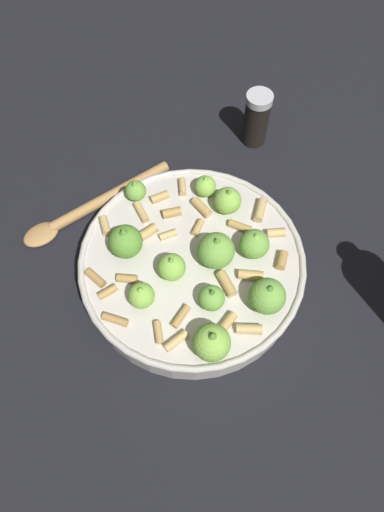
{
  "coord_description": "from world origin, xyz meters",
  "views": [
    {
      "loc": [
        -0.05,
        0.29,
        0.59
      ],
      "look_at": [
        0.0,
        0.0,
        0.06
      ],
      "focal_mm": 33.48,
      "sensor_mm": 36.0,
      "label": 1
    }
  ],
  "objects": [
    {
      "name": "cooking_pan",
      "position": [
        -0.0,
        0.0,
        0.03
      ],
      "size": [
        0.29,
        0.29,
        0.1
      ],
      "color": "beige",
      "rests_on": "ground"
    },
    {
      "name": "pepper_shaker",
      "position": [
        -0.06,
        -0.26,
        0.05
      ],
      "size": [
        0.04,
        0.04,
        0.09
      ],
      "color": "black",
      "rests_on": "ground"
    },
    {
      "name": "ground_plane",
      "position": [
        0.0,
        0.0,
        0.0
      ],
      "size": [
        2.4,
        2.4,
        0.0
      ],
      "primitive_type": "plane",
      "color": "black"
    },
    {
      "name": "wooden_spoon",
      "position": [
        0.17,
        -0.08,
        0.01
      ],
      "size": [
        0.19,
        0.19,
        0.02
      ],
      "color": "#B2844C",
      "rests_on": "ground"
    }
  ]
}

